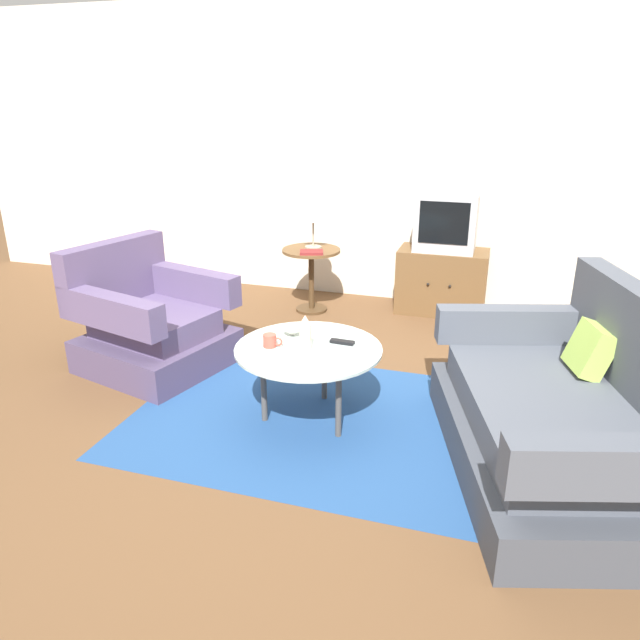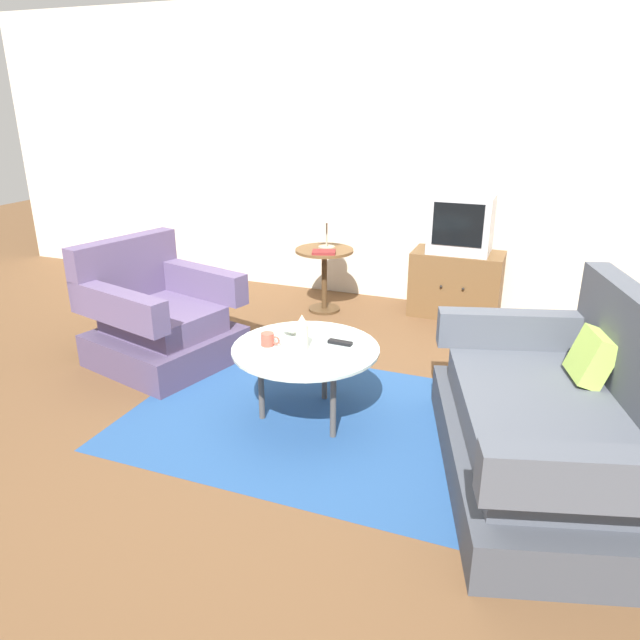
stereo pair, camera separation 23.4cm
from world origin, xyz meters
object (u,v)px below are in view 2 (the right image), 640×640
at_px(vase, 302,333).
at_px(bowl, 292,331).
at_px(armchair, 158,321).
at_px(table_lamp, 327,213).
at_px(tv_stand, 456,284).
at_px(mug, 268,339).
at_px(side_table, 324,266).
at_px(tv_remote_dark, 340,342).
at_px(tv_remote_silver, 250,352).
at_px(coffee_table, 306,353).
at_px(book, 324,252).
at_px(television, 461,224).
at_px(couch, 561,428).

height_order(vase, bowl, vase).
bearing_deg(armchair, table_lamp, 167.83).
bearing_deg(tv_stand, vase, -103.87).
bearing_deg(mug, side_table, 101.09).
bearing_deg(table_lamp, bowl, -76.08).
height_order(table_lamp, tv_remote_dark, table_lamp).
bearing_deg(tv_remote_dark, side_table, -63.35).
distance_m(side_table, tv_remote_silver, 2.09).
distance_m(table_lamp, mug, 2.02).
bearing_deg(coffee_table, mug, -165.45).
bearing_deg(book, tv_remote_silver, -99.15).
bearing_deg(book, table_lamp, 85.69).
distance_m(vase, mug, 0.22).
distance_m(table_lamp, bowl, 1.84).
distance_m(armchair, bowl, 1.23).
bearing_deg(coffee_table, tv_remote_silver, -141.48).
relative_size(side_table, bowl, 4.59).
bearing_deg(book, tv_stand, 6.15).
xyz_separation_m(coffee_table, side_table, (-0.59, 1.86, -0.02)).
bearing_deg(coffee_table, book, 107.51).
relative_size(table_lamp, vase, 1.90).
height_order(tv_remote_dark, book, book).
relative_size(table_lamp, book, 1.72).
xyz_separation_m(tv_remote_dark, tv_remote_silver, (-0.43, -0.32, -0.00)).
bearing_deg(television, book, -155.66).
relative_size(armchair, vase, 5.16).
relative_size(armchair, book, 4.67).
relative_size(coffee_table, tv_stand, 1.11).
bearing_deg(tv_remote_dark, armchair, -7.79).
relative_size(television, bowl, 4.13).
bearing_deg(couch, side_table, 29.39).
height_order(bowl, book, book).
height_order(mug, bowl, mug).
distance_m(armchair, side_table, 1.64).
distance_m(armchair, coffee_table, 1.40).
bearing_deg(side_table, couch, -44.35).
relative_size(side_table, tv_stand, 0.74).
distance_m(couch, tv_stand, 2.46).
distance_m(armchair, couch, 2.81).
distance_m(vase, tv_remote_dark, 0.25).
xyz_separation_m(couch, tv_remote_silver, (-1.68, -0.09, 0.18)).
relative_size(side_table, book, 2.47).
height_order(coffee_table, table_lamp, table_lamp).
relative_size(coffee_table, tv_remote_silver, 5.62).
bearing_deg(tv_stand, book, -156.33).
height_order(side_table, book, book).
bearing_deg(table_lamp, tv_remote_silver, -81.22).
distance_m(armchair, tv_remote_dark, 1.55).
relative_size(couch, book, 7.89).
distance_m(armchair, book, 1.56).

